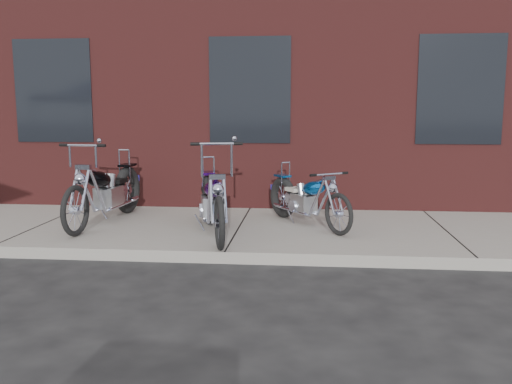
# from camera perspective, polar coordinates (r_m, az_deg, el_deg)

# --- Properties ---
(ground) EXTENTS (120.00, 120.00, 0.00)m
(ground) POSITION_cam_1_polar(r_m,az_deg,el_deg) (6.70, -3.31, -7.57)
(ground) COLOR black
(ground) RESTS_ON ground
(sidewalk) EXTENTS (22.00, 3.00, 0.15)m
(sidewalk) POSITION_cam_1_polar(r_m,az_deg,el_deg) (8.12, -1.73, -4.13)
(sidewalk) COLOR #A29D98
(sidewalk) RESTS_ON ground
(building_brick) EXTENTS (22.00, 10.00, 8.00)m
(building_brick) POSITION_cam_1_polar(r_m,az_deg,el_deg) (14.55, 1.48, 17.05)
(building_brick) COLOR #5A2121
(building_brick) RESTS_ON ground
(chopper_purple) EXTENTS (0.81, 2.30, 1.32)m
(chopper_purple) POSITION_cam_1_polar(r_m,az_deg,el_deg) (7.54, -4.54, -1.28)
(chopper_purple) COLOR black
(chopper_purple) RESTS_ON sidewalk
(chopper_blue) EXTENTS (1.26, 1.75, 0.90)m
(chopper_blue) POSITION_cam_1_polar(r_m,az_deg,el_deg) (8.15, 5.35, -0.92)
(chopper_blue) COLOR black
(chopper_blue) RESTS_ON sidewalk
(chopper_third) EXTENTS (0.60, 2.47, 1.25)m
(chopper_third) POSITION_cam_1_polar(r_m,az_deg,el_deg) (8.60, -15.51, -0.21)
(chopper_third) COLOR black
(chopper_third) RESTS_ON sidewalk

